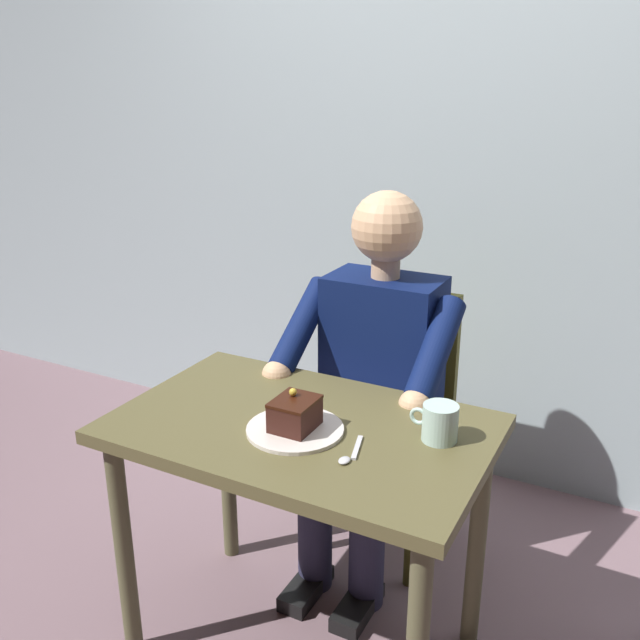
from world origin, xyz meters
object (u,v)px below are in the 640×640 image
at_px(chair, 391,408).
at_px(coffee_cup, 440,422).
at_px(dessert_spoon, 350,454).
at_px(seated_person, 373,382).
at_px(cake_slice, 295,413).
at_px(dining_table, 301,459).

bearing_deg(chair, coffee_cup, 121.48).
height_order(coffee_cup, dessert_spoon, coffee_cup).
bearing_deg(dessert_spoon, coffee_cup, -133.00).
bearing_deg(coffee_cup, dessert_spoon, 47.00).
bearing_deg(seated_person, chair, -90.00).
height_order(cake_slice, coffee_cup, cake_slice).
xyz_separation_m(coffee_cup, dessert_spoon, (0.16, 0.17, -0.04)).
relative_size(dining_table, seated_person, 0.77).
bearing_deg(chair, dessert_spoon, 104.10).
relative_size(coffee_cup, dessert_spoon, 0.86).
distance_m(chair, cake_slice, 0.74).
relative_size(cake_slice, coffee_cup, 0.96).
bearing_deg(dining_table, seated_person, -90.00).
bearing_deg(seated_person, dining_table, 90.00).
relative_size(seated_person, coffee_cup, 10.14).
distance_m(dining_table, seated_person, 0.47).
bearing_deg(coffee_cup, chair, -58.52).
bearing_deg(cake_slice, dining_table, -79.66).
distance_m(seated_person, coffee_cup, 0.53).
distance_m(seated_person, dessert_spoon, 0.59).
bearing_deg(coffee_cup, cake_slice, 20.61).
height_order(chair, seated_person, seated_person).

